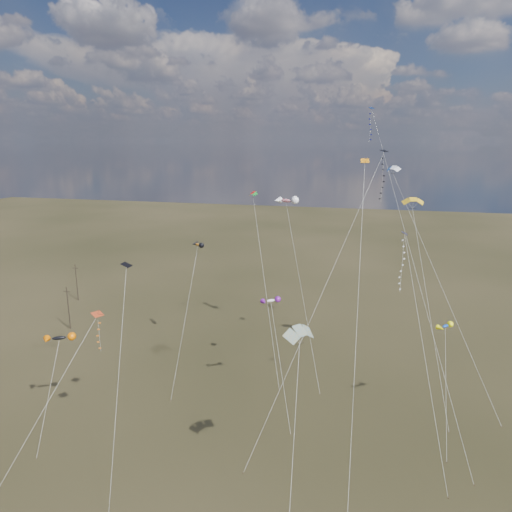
% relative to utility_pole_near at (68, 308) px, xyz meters
% --- Properties ---
extents(ground, '(400.00, 400.00, 0.00)m').
position_rel_utility_pole_near_xyz_m(ground, '(38.00, -30.00, -4.09)').
color(ground, black).
rests_on(ground, ground).
extents(utility_pole_near, '(1.40, 0.20, 8.00)m').
position_rel_utility_pole_near_xyz_m(utility_pole_near, '(0.00, 0.00, 0.00)').
color(utility_pole_near, black).
rests_on(utility_pole_near, ground).
extents(utility_pole_far, '(1.40, 0.20, 8.00)m').
position_rel_utility_pole_near_xyz_m(utility_pole_far, '(-8.00, 14.00, 0.00)').
color(utility_pole_far, black).
rests_on(utility_pole_far, ground).
extents(diamond_black_high, '(13.31, 25.28, 32.33)m').
position_rel_utility_pole_near_xyz_m(diamond_black_high, '(52.60, -5.55, 23.22)').
color(diamond_black_high, black).
rests_on(diamond_black_high, ground).
extents(diamond_navy_tall, '(12.78, 30.34, 38.30)m').
position_rel_utility_pole_near_xyz_m(diamond_navy_tall, '(52.47, 2.25, 28.59)').
color(diamond_navy_tall, '#081B4A').
rests_on(diamond_navy_tall, ground).
extents(diamond_black_mid, '(3.60, 12.26, 21.27)m').
position_rel_utility_pole_near_xyz_m(diamond_black_mid, '(28.63, -29.60, 11.86)').
color(diamond_black_mid, black).
rests_on(diamond_black_mid, ground).
extents(diamond_red_low, '(7.10, 11.31, 16.07)m').
position_rel_utility_pole_near_xyz_m(diamond_red_low, '(24.58, -28.62, 9.18)').
color(diamond_red_low, '#A93617').
rests_on(diamond_red_low, ground).
extents(diamond_navy_right, '(5.36, 12.88, 23.58)m').
position_rel_utility_pole_near_xyz_m(diamond_navy_right, '(56.05, -15.34, 15.12)').
color(diamond_navy_right, '#0E0F4C').
rests_on(diamond_navy_right, ground).
extents(diamond_orange_center, '(1.00, 21.06, 31.59)m').
position_rel_utility_pole_near_xyz_m(diamond_orange_center, '(51.22, -22.32, 17.58)').
color(diamond_orange_center, orange).
rests_on(diamond_orange_center, ground).
extents(parafoil_yellow, '(6.41, 15.01, 26.41)m').
position_rel_utility_pole_near_xyz_m(parafoil_yellow, '(57.66, -2.24, 21.55)').
color(parafoil_yellow, gold).
rests_on(parafoil_yellow, ground).
extents(parafoil_blue_white, '(15.02, 20.16, 30.12)m').
position_rel_utility_pole_near_xyz_m(parafoil_blue_white, '(55.23, 5.24, 25.21)').
color(parafoil_blue_white, blue).
rests_on(parafoil_blue_white, ground).
extents(parafoil_striped, '(3.06, 11.95, 18.20)m').
position_rel_utility_pole_near_xyz_m(parafoil_striped, '(46.54, -30.81, 13.30)').
color(parafoil_striped, gold).
rests_on(parafoil_striped, ground).
extents(parafoil_tricolor, '(8.85, 17.44, 25.80)m').
position_rel_utility_pole_near_xyz_m(parafoil_tricolor, '(33.53, 4.44, 20.92)').
color(parafoil_tricolor, '#ECAC0F').
rests_on(parafoil_tricolor, ground).
extents(novelty_black_orange, '(3.53, 9.29, 10.98)m').
position_rel_utility_pole_near_xyz_m(novelty_black_orange, '(16.54, -23.93, 6.36)').
color(novelty_black_orange, black).
rests_on(novelty_black_orange, ground).
extents(novelty_orange_black, '(2.88, 16.98, 18.21)m').
position_rel_utility_pole_near_xyz_m(novelty_orange_black, '(26.22, -2.22, 13.56)').
color(novelty_orange_black, orange).
rests_on(novelty_orange_black, ground).
extents(novelty_white_purple, '(5.18, 8.18, 14.26)m').
position_rel_utility_pole_near_xyz_m(novelty_white_purple, '(40.46, -14.04, 9.65)').
color(novelty_white_purple, white).
rests_on(novelty_white_purple, ground).
extents(novelty_redwhite_stripe, '(10.28, 18.61, 24.84)m').
position_rel_utility_pole_near_xyz_m(novelty_redwhite_stripe, '(38.78, 5.32, 19.93)').
color(novelty_redwhite_stripe, red).
rests_on(novelty_redwhite_stripe, ground).
extents(novelty_blue_yellow, '(1.90, 8.58, 12.99)m').
position_rel_utility_pole_near_xyz_m(novelty_blue_yellow, '(61.24, -14.41, 8.42)').
color(novelty_blue_yellow, '#0E41B9').
rests_on(novelty_blue_yellow, ground).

